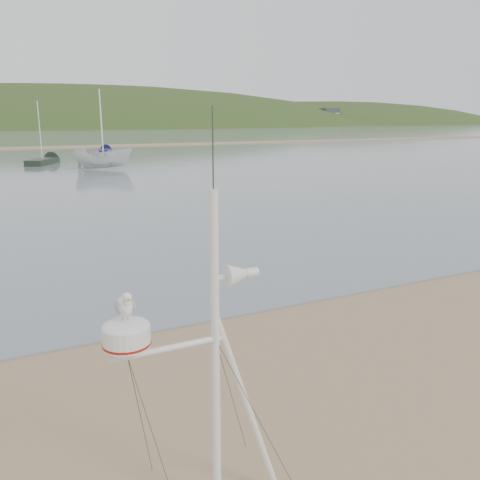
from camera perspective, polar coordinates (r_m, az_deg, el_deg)
name	(u,v)px	position (r m, az deg, el deg)	size (l,w,h in m)	color
hill_ridge	(36,173)	(242.16, -21.94, 7.04)	(620.00, 180.00, 80.00)	#263917
mast_rig	(213,430)	(5.65, -3.00, -20.56)	(1.92, 2.05, 4.33)	silver
boat_white	(102,140)	(42.93, -15.21, 10.79)	(1.77, 1.82, 4.72)	silver
sailboat_blue_far	(105,151)	(63.16, -14.91, 9.68)	(3.25, 5.89, 5.76)	#12133F
sailboat_dark_mid	(49,160)	(50.99, -20.67, 8.41)	(4.06, 6.01, 6.01)	black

